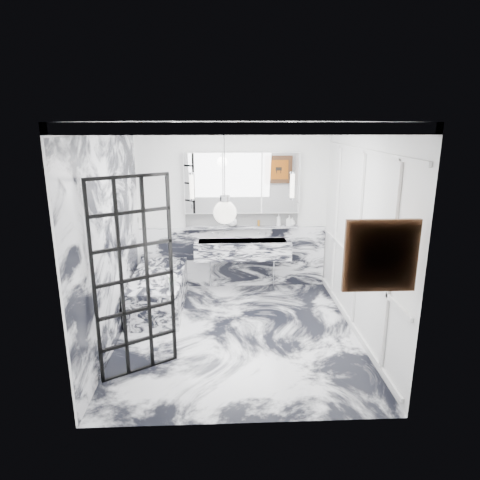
{
  "coord_description": "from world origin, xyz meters",
  "views": [
    {
      "loc": [
        -0.2,
        -5.28,
        2.81
      ],
      "look_at": [
        0.06,
        0.5,
        1.19
      ],
      "focal_mm": 32.0,
      "sensor_mm": 36.0,
      "label": 1
    }
  ],
  "objects_px": {
    "trough_sink": "(242,249)",
    "bathtub": "(159,291)",
    "crittall_door": "(135,279)",
    "mirror_cabinet": "(242,183)"
  },
  "relations": [
    {
      "from": "bathtub",
      "to": "crittall_door",
      "type": "bearing_deg",
      "value": -89.56
    },
    {
      "from": "trough_sink",
      "to": "mirror_cabinet",
      "type": "distance_m",
      "value": 1.1
    },
    {
      "from": "bathtub",
      "to": "trough_sink",
      "type": "bearing_deg",
      "value": 26.48
    },
    {
      "from": "trough_sink",
      "to": "bathtub",
      "type": "height_order",
      "value": "trough_sink"
    },
    {
      "from": "mirror_cabinet",
      "to": "bathtub",
      "type": "height_order",
      "value": "mirror_cabinet"
    },
    {
      "from": "trough_sink",
      "to": "bathtub",
      "type": "distance_m",
      "value": 1.55
    },
    {
      "from": "trough_sink",
      "to": "bathtub",
      "type": "xyz_separation_m",
      "value": [
        -1.33,
        -0.66,
        -0.45
      ]
    },
    {
      "from": "crittall_door",
      "to": "mirror_cabinet",
      "type": "distance_m",
      "value": 2.95
    },
    {
      "from": "crittall_door",
      "to": "mirror_cabinet",
      "type": "relative_size",
      "value": 1.19
    },
    {
      "from": "trough_sink",
      "to": "crittall_door",
      "type": "bearing_deg",
      "value": -118.87
    }
  ]
}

